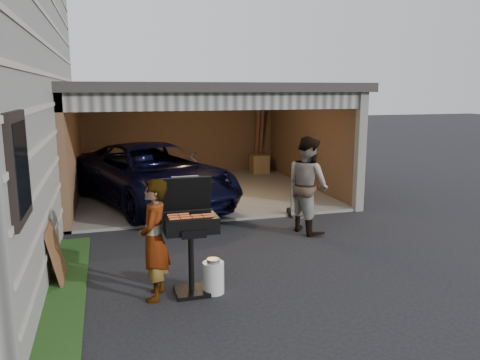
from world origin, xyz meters
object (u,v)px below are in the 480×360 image
(bbq_grill, at_px, (190,227))
(propane_tank, at_px, (213,277))
(plywood_panel, at_px, (56,254))
(man, at_px, (308,185))
(hand_truck, at_px, (299,206))
(minivan, at_px, (152,177))
(woman, at_px, (154,240))

(bbq_grill, distance_m, propane_tank, 0.78)
(propane_tank, xyz_separation_m, plywood_panel, (-2.09, 1.00, 0.21))
(bbq_grill, bearing_deg, man, 38.64)
(man, relative_size, propane_tank, 4.28)
(bbq_grill, xyz_separation_m, plywood_panel, (-1.80, 0.89, -0.51))
(hand_truck, bearing_deg, propane_tank, -126.97)
(minivan, bearing_deg, hand_truck, -50.14)
(bbq_grill, bearing_deg, hand_truck, 47.17)
(minivan, xyz_separation_m, man, (2.70, -2.88, 0.22))
(hand_truck, bearing_deg, bbq_grill, -130.77)
(woman, distance_m, plywood_panel, 1.66)
(bbq_grill, bearing_deg, minivan, 89.99)
(minivan, height_order, bbq_grill, bbq_grill)
(man, relative_size, plywood_panel, 2.19)
(plywood_panel, bearing_deg, minivan, 66.52)
(propane_tank, bearing_deg, man, 43.21)
(woman, relative_size, hand_truck, 1.38)
(propane_tank, distance_m, plywood_panel, 2.33)
(propane_tank, bearing_deg, minivan, 93.25)
(minivan, relative_size, propane_tank, 11.79)
(bbq_grill, height_order, hand_truck, bbq_grill)
(bbq_grill, relative_size, plywood_panel, 1.83)
(hand_truck, bearing_deg, plywood_panel, -151.92)
(woman, bearing_deg, minivan, -169.58)
(bbq_grill, height_order, propane_tank, bbq_grill)
(woman, bearing_deg, propane_tank, 101.03)
(man, bearing_deg, bbq_grill, 114.64)
(woman, height_order, hand_truck, woman)
(propane_tank, height_order, hand_truck, hand_truck)
(propane_tank, bearing_deg, bbq_grill, 160.73)
(minivan, distance_m, man, 3.95)
(propane_tank, bearing_deg, hand_truck, 50.97)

